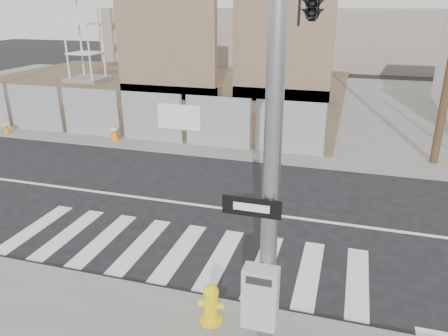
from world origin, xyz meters
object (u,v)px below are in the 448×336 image
(fire_hydrant, at_px, (211,304))
(traffic_cone_d, at_px, (274,143))
(signal_pole, at_px, (302,40))
(traffic_cone_b, at_px, (6,126))
(traffic_cone_c, at_px, (114,132))

(fire_hydrant, distance_m, traffic_cone_d, 9.82)
(signal_pole, distance_m, traffic_cone_b, 15.34)
(fire_hydrant, bearing_deg, signal_pole, 48.78)
(fire_hydrant, height_order, traffic_cone_c, traffic_cone_c)
(traffic_cone_b, xyz_separation_m, traffic_cone_d, (11.60, 0.90, 0.01))
(traffic_cone_d, bearing_deg, fire_hydrant, -85.84)
(signal_pole, xyz_separation_m, traffic_cone_c, (-8.24, 6.65, -4.29))
(signal_pole, xyz_separation_m, fire_hydrant, (-0.99, -2.62, -4.28))
(traffic_cone_b, distance_m, traffic_cone_c, 5.09)
(traffic_cone_c, bearing_deg, fire_hydrant, -52.00)
(signal_pole, height_order, fire_hydrant, signal_pole)
(signal_pole, height_order, traffic_cone_b, signal_pole)
(traffic_cone_b, bearing_deg, fire_hydrant, -35.81)
(traffic_cone_d, bearing_deg, traffic_cone_c, -175.49)
(signal_pole, height_order, traffic_cone_c, signal_pole)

